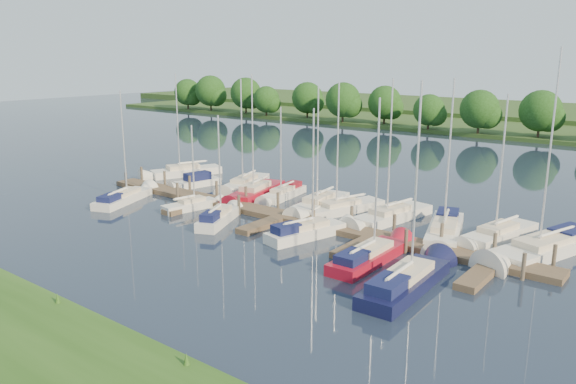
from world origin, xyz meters
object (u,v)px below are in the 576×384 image
Objects in this scene: sailboat_n_5 at (319,206)px; sailboat_s_2 at (219,219)px; sailboat_n_0 at (182,173)px; dock at (279,219)px; motorboat at (196,183)px.

sailboat_n_5 reaches higher than sailboat_s_2.
sailboat_s_2 is at bearing 169.87° from sailboat_n_0.
dock is 4.57m from sailboat_s_2.
sailboat_n_0 is 1.05× the size of sailboat_n_5.
dock is at bearing 20.31° from sailboat_s_2.
sailboat_n_0 is (-18.39, 6.73, 0.08)m from dock.
sailboat_s_2 is at bearing 157.07° from motorboat.
motorboat is 14.00m from sailboat_n_5.
motorboat is at bearing 175.03° from sailboat_n_0.
sailboat_n_5 is 8.65m from sailboat_s_2.
sailboat_n_5 reaches higher than motorboat.
sailboat_n_0 is 18.03m from sailboat_s_2.
sailboat_s_2 is (-3.73, -7.81, 0.05)m from sailboat_n_5.
sailboat_n_5 is at bearing -165.43° from motorboat.
motorboat is 12.60m from sailboat_s_2.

